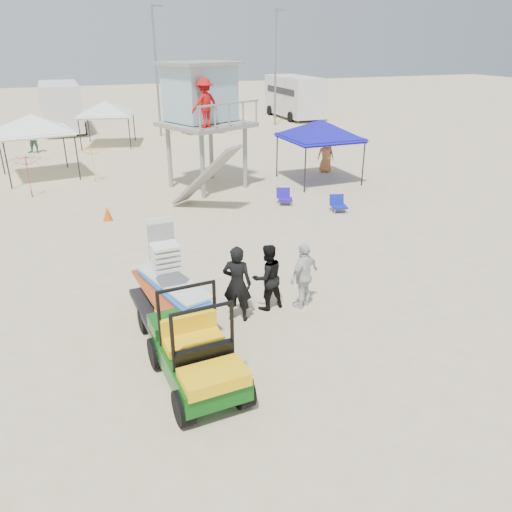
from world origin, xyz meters
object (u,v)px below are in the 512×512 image
object	(u,v)px
utility_cart	(196,347)
man_left	(237,284)
surf_trailer	(168,289)
canopy_blue	(321,123)
lifeguard_tower	(202,98)

from	to	relation	value
utility_cart	man_left	world-z (taller)	utility_cart
utility_cart	surf_trailer	bearing A→B (deg)	89.95
man_left	canopy_blue	xyz separation A→B (m)	(7.57, 10.34, 1.71)
utility_cart	man_left	bearing A→B (deg)	53.22
surf_trailer	canopy_blue	size ratio (longest dim) A/B	0.84
utility_cart	surf_trailer	xyz separation A→B (m)	(0.00, 2.33, 0.05)
lifeguard_tower	canopy_blue	distance (m)	5.32
lifeguard_tower	utility_cart	bearing A→B (deg)	-106.64
surf_trailer	man_left	distance (m)	1.55
man_left	canopy_blue	bearing A→B (deg)	-94.55
surf_trailer	canopy_blue	xyz separation A→B (m)	(9.09, 10.04, 1.71)
utility_cart	canopy_blue	bearing A→B (deg)	53.69
lifeguard_tower	canopy_blue	world-z (taller)	lifeguard_tower
utility_cart	man_left	size ratio (longest dim) A/B	1.37
canopy_blue	man_left	bearing A→B (deg)	-126.21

